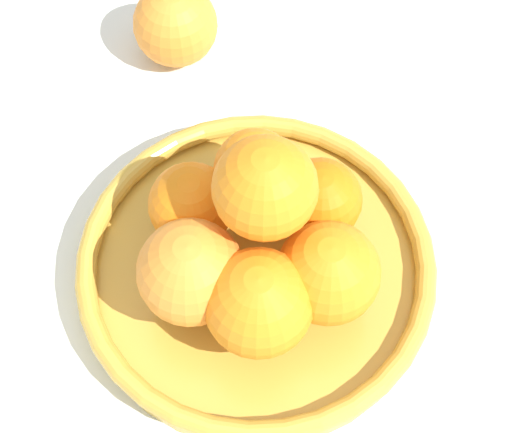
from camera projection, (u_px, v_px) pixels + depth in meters
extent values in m
plane|color=silver|center=(256.00, 279.00, 0.72)|extent=(4.00, 4.00, 0.00)
cylinder|color=gold|center=(256.00, 274.00, 0.71)|extent=(0.29, 0.29, 0.02)
torus|color=gold|center=(256.00, 263.00, 0.70)|extent=(0.29, 0.29, 0.02)
sphere|color=orange|center=(328.00, 273.00, 0.64)|extent=(0.08, 0.08, 0.08)
sphere|color=orange|center=(320.00, 200.00, 0.68)|extent=(0.07, 0.07, 0.07)
sphere|color=orange|center=(256.00, 170.00, 0.69)|extent=(0.07, 0.07, 0.07)
sphere|color=orange|center=(191.00, 205.00, 0.67)|extent=(0.07, 0.07, 0.07)
sphere|color=orange|center=(191.00, 272.00, 0.64)|extent=(0.08, 0.08, 0.08)
sphere|color=orange|center=(259.00, 303.00, 0.63)|extent=(0.08, 0.08, 0.08)
sphere|color=orange|center=(262.00, 185.00, 0.61)|extent=(0.08, 0.08, 0.08)
sphere|color=orange|center=(175.00, 25.00, 0.81)|extent=(0.08, 0.08, 0.08)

